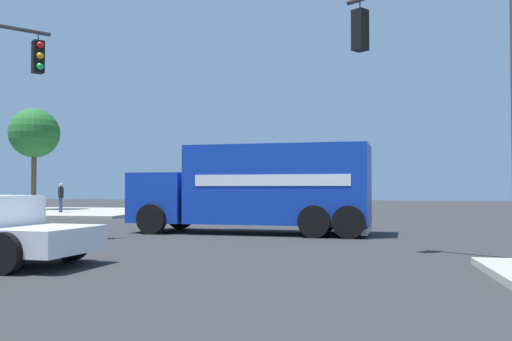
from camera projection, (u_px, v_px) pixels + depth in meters
The scene contains 6 objects.
ground_plane at pixel (216, 232), 19.44m from camera, with size 100.00×100.00×0.00m, color #2B2B2D.
sidewalk_corner_near at pixel (64, 212), 34.04m from camera, with size 11.20×11.20×0.14m, color #9E998E.
delivery_truck at pixel (259, 188), 18.96m from camera, with size 3.40×8.21×2.94m.
traffic_light_secondary at pixel (454, 61), 11.24m from camera, with size 2.54×3.21×6.02m.
pedestrian_near_corner at pixel (61, 196), 31.86m from camera, with size 0.40×0.41×1.65m.
shade_tree_near at pixel (34, 134), 36.10m from camera, with size 3.18×3.18×6.50m.
Camera 1 is at (18.97, 4.71, 1.54)m, focal length 39.44 mm.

